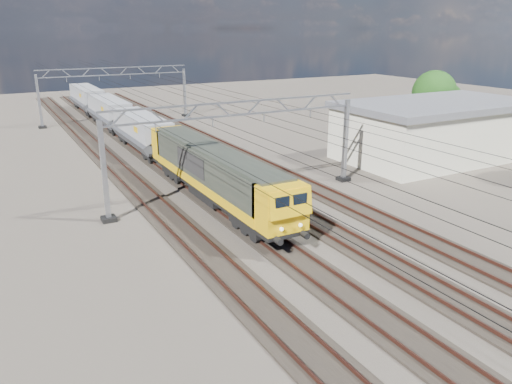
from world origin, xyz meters
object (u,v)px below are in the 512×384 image
hopper_wagon_mid (109,110)px  catenary_gantry_mid (239,146)px  hopper_wagon_lead (142,130)px  hopper_wagon_third (87,97)px  industrial_shed (436,130)px  catenary_gantry_far (116,92)px  locomotive (214,171)px  tree_far (437,94)px

hopper_wagon_mid → catenary_gantry_mid: bearing=-86.4°
catenary_gantry_mid → hopper_wagon_lead: bearing=96.4°
catenary_gantry_mid → hopper_wagon_third: size_ratio=1.53×
hopper_wagon_third → industrial_shed: size_ratio=0.70×
catenary_gantry_far → hopper_wagon_lead: size_ratio=1.53×
locomotive → hopper_wagon_third: locomotive is taller
catenary_gantry_far → industrial_shed: 40.51m
locomotive → hopper_wagon_third: (-0.00, 46.10, -0.09)m
hopper_wagon_third → locomotive: bearing=-90.0°
locomotive → industrial_shed: industrial_shed is taller
hopper_wagon_third → catenary_gantry_far: bearing=-78.9°
catenary_gantry_mid → hopper_wagon_mid: bearing=93.6°
catenary_gantry_mid → industrial_shed: 22.12m
catenary_gantry_mid → tree_far: (30.32, 9.79, 0.81)m
catenary_gantry_far → hopper_wagon_third: 10.51m
hopper_wagon_lead → catenary_gantry_far: bearing=83.7°
catenary_gantry_far → hopper_wagon_third: (-2.00, 10.18, -1.67)m
hopper_wagon_third → industrial_shed: bearing=-61.5°
catenary_gantry_far → industrial_shed: (22.00, -34.00, -1.18)m
catenary_gantry_far → hopper_wagon_mid: size_ratio=1.53×
hopper_wagon_lead → tree_far: 33.38m
hopper_wagon_lead → hopper_wagon_third: size_ratio=1.00×
locomotive → industrial_shed: 24.08m
locomotive → tree_far: 33.83m
hopper_wagon_lead → locomotive: bearing=-90.0°
catenary_gantry_far → hopper_wagon_mid: bearing=-116.4°
hopper_wagon_lead → tree_far: tree_far is taller
hopper_wagon_mid → industrial_shed: bearing=-51.3°
catenary_gantry_far → hopper_wagon_third: size_ratio=1.53×
hopper_wagon_third → tree_far: 48.73m
locomotive → hopper_wagon_third: size_ratio=1.62×
hopper_wagon_mid → hopper_wagon_third: size_ratio=1.00×
hopper_wagon_lead → hopper_wagon_mid: bearing=90.0°
industrial_shed → tree_far: (8.32, 7.79, 1.99)m
industrial_shed → tree_far: tree_far is taller
catenary_gantry_mid → hopper_wagon_lead: 17.97m
catenary_gantry_mid → hopper_wagon_mid: size_ratio=1.53×
catenary_gantry_mid → industrial_shed: (22.00, 2.00, -1.18)m
locomotive → hopper_wagon_mid: locomotive is taller
catenary_gantry_mid → tree_far: 31.87m
hopper_wagon_lead → hopper_wagon_mid: size_ratio=1.00×
locomotive → hopper_wagon_third: 46.10m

